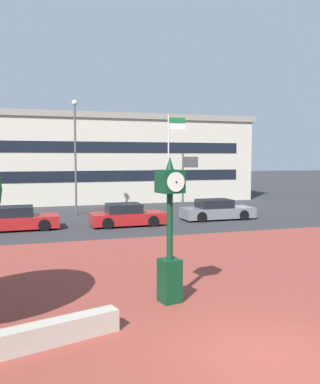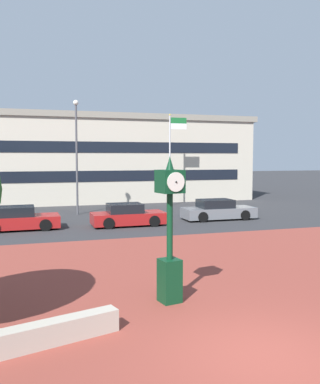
{
  "view_description": "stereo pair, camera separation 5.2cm",
  "coord_description": "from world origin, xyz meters",
  "px_view_note": "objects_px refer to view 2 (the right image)",
  "views": [
    {
      "loc": [
        -4.34,
        -6.94,
        3.92
      ],
      "look_at": [
        -1.02,
        3.71,
        2.99
      ],
      "focal_mm": 38.76,
      "sensor_mm": 36.0,
      "label": 1
    },
    {
      "loc": [
        -4.29,
        -6.95,
        3.92
      ],
      "look_at": [
        -1.02,
        3.71,
        2.99
      ],
      "focal_mm": 38.76,
      "sensor_mm": 36.0,
      "label": 2
    }
  ],
  "objects_px": {
    "street_clock": "(170,235)",
    "street_lamp_post": "(77,146)",
    "car_street_mid": "(218,210)",
    "civic_building": "(71,158)",
    "flagpole_primary": "(172,152)",
    "car_street_distant": "(19,219)",
    "car_street_near": "(128,216)"
  },
  "relations": [
    {
      "from": "street_clock",
      "to": "street_lamp_post",
      "type": "height_order",
      "value": "street_lamp_post"
    },
    {
      "from": "car_street_mid",
      "to": "street_lamp_post",
      "type": "relative_size",
      "value": 0.59
    },
    {
      "from": "street_clock",
      "to": "civic_building",
      "type": "relative_size",
      "value": 0.12
    },
    {
      "from": "car_street_mid",
      "to": "street_clock",
      "type": "bearing_deg",
      "value": -29.44
    },
    {
      "from": "street_clock",
      "to": "flagpole_primary",
      "type": "relative_size",
      "value": 0.54
    },
    {
      "from": "street_lamp_post",
      "to": "flagpole_primary",
      "type": "bearing_deg",
      "value": 20.52
    },
    {
      "from": "car_street_distant",
      "to": "street_lamp_post",
      "type": "height_order",
      "value": "street_lamp_post"
    },
    {
      "from": "street_clock",
      "to": "civic_building",
      "type": "bearing_deg",
      "value": 78.7
    },
    {
      "from": "flagpole_primary",
      "to": "street_lamp_post",
      "type": "bearing_deg",
      "value": -159.48
    },
    {
      "from": "car_street_near",
      "to": "civic_building",
      "type": "bearing_deg",
      "value": -175.97
    },
    {
      "from": "street_clock",
      "to": "civic_building",
      "type": "height_order",
      "value": "civic_building"
    },
    {
      "from": "street_clock",
      "to": "car_street_near",
      "type": "bearing_deg",
      "value": 71.51
    },
    {
      "from": "flagpole_primary",
      "to": "street_lamp_post",
      "type": "height_order",
      "value": "street_lamp_post"
    },
    {
      "from": "street_clock",
      "to": "street_lamp_post",
      "type": "xyz_separation_m",
      "value": [
        -0.59,
        18.32,
        2.84
      ]
    },
    {
      "from": "car_street_near",
      "to": "flagpole_primary",
      "type": "height_order",
      "value": "flagpole_primary"
    },
    {
      "from": "car_street_mid",
      "to": "civic_building",
      "type": "bearing_deg",
      "value": -157.11
    },
    {
      "from": "car_street_near",
      "to": "civic_building",
      "type": "distance_m",
      "value": 19.06
    },
    {
      "from": "car_street_near",
      "to": "car_street_mid",
      "type": "xyz_separation_m",
      "value": [
        5.99,
        0.65,
        0.0
      ]
    },
    {
      "from": "civic_building",
      "to": "car_street_distant",
      "type": "bearing_deg",
      "value": -103.63
    },
    {
      "from": "car_street_near",
      "to": "car_street_distant",
      "type": "height_order",
      "value": "same"
    },
    {
      "from": "street_clock",
      "to": "car_street_mid",
      "type": "relative_size",
      "value": 0.86
    },
    {
      "from": "car_street_distant",
      "to": "flagpole_primary",
      "type": "relative_size",
      "value": 0.57
    },
    {
      "from": "street_clock",
      "to": "car_street_near",
      "type": "relative_size",
      "value": 0.94
    },
    {
      "from": "car_street_distant",
      "to": "civic_building",
      "type": "height_order",
      "value": "civic_building"
    },
    {
      "from": "car_street_distant",
      "to": "civic_building",
      "type": "relative_size",
      "value": 0.13
    },
    {
      "from": "street_clock",
      "to": "car_street_near",
      "type": "height_order",
      "value": "street_clock"
    },
    {
      "from": "street_clock",
      "to": "car_street_distant",
      "type": "xyz_separation_m",
      "value": [
        -4.26,
        13.14,
        -1.26
      ]
    },
    {
      "from": "car_street_near",
      "to": "flagpole_primary",
      "type": "distance_m",
      "value": 10.86
    },
    {
      "from": "car_street_mid",
      "to": "civic_building",
      "type": "xyz_separation_m",
      "value": [
        -7.49,
        18.07,
        3.27
      ]
    },
    {
      "from": "flagpole_primary",
      "to": "car_street_distant",
      "type": "bearing_deg",
      "value": -144.8
    },
    {
      "from": "car_street_near",
      "to": "car_street_distant",
      "type": "bearing_deg",
      "value": -94.38
    },
    {
      "from": "street_clock",
      "to": "car_street_distant",
      "type": "distance_m",
      "value": 13.87
    }
  ]
}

